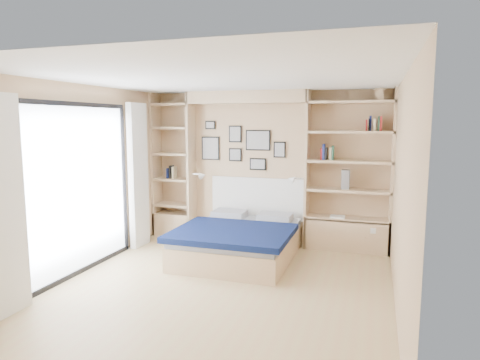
% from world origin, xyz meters
% --- Properties ---
extents(ground, '(4.50, 4.50, 0.00)m').
position_xyz_m(ground, '(0.00, 0.00, 0.00)').
color(ground, tan).
rests_on(ground, ground).
extents(room_shell, '(4.50, 4.50, 4.50)m').
position_xyz_m(room_shell, '(-0.39, 1.52, 1.08)').
color(room_shell, tan).
rests_on(room_shell, ground).
extents(bed, '(1.64, 2.05, 1.07)m').
position_xyz_m(bed, '(-0.14, 1.21, 0.27)').
color(bed, beige).
rests_on(bed, ground).
extents(photo_gallery, '(1.48, 0.02, 0.82)m').
position_xyz_m(photo_gallery, '(-0.45, 2.22, 1.60)').
color(photo_gallery, black).
rests_on(photo_gallery, ground).
extents(reading_lamps, '(1.92, 0.12, 0.15)m').
position_xyz_m(reading_lamps, '(-0.30, 2.00, 1.10)').
color(reading_lamps, silver).
rests_on(reading_lamps, ground).
extents(shelf_decor, '(3.60, 0.23, 2.03)m').
position_xyz_m(shelf_decor, '(1.10, 2.07, 1.69)').
color(shelf_decor, '#A51E1E').
rests_on(shelf_decor, ground).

